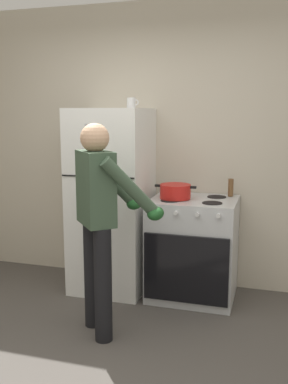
{
  "coord_description": "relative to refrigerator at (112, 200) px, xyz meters",
  "views": [
    {
      "loc": [
        1.1,
        -2.25,
        1.67
      ],
      "look_at": [
        0.04,
        1.32,
        1.0
      ],
      "focal_mm": 41.23,
      "sensor_mm": 36.0,
      "label": 1
    }
  ],
  "objects": [
    {
      "name": "coffee_mug",
      "position": [
        0.18,
        0.05,
        0.9
      ],
      "size": [
        0.11,
        0.08,
        0.1
      ],
      "color": "silver",
      "rests_on": "refrigerator"
    },
    {
      "name": "kitchen_wall_back",
      "position": [
        0.36,
        0.38,
        0.49
      ],
      "size": [
        6.0,
        0.1,
        2.7
      ],
      "primitive_type": "cube",
      "color": "beige",
      "rests_on": "ground"
    },
    {
      "name": "pepper_mill",
      "position": [
        1.08,
        0.2,
        0.14
      ],
      "size": [
        0.05,
        0.05,
        0.16
      ],
      "primitive_type": "cylinder",
      "color": "brown",
      "rests_on": "stove_range"
    },
    {
      "name": "refrigerator",
      "position": [
        0.0,
        0.0,
        0.0
      ],
      "size": [
        0.68,
        0.72,
        1.71
      ],
      "color": "white",
      "rests_on": "ground"
    },
    {
      "name": "person_cook",
      "position": [
        0.24,
        -0.86,
        0.1
      ],
      "size": [
        0.68,
        0.7,
        1.6
      ],
      "color": "black",
      "rests_on": "ground"
    },
    {
      "name": "stove_range",
      "position": [
        0.78,
        -0.01,
        -0.4
      ],
      "size": [
        0.76,
        0.67,
        0.92
      ],
      "color": "silver",
      "rests_on": "ground"
    },
    {
      "name": "red_pot",
      "position": [
        0.62,
        -0.05,
        0.13
      ],
      "size": [
        0.37,
        0.27,
        0.13
      ],
      "color": "red",
      "rests_on": "stove_range"
    }
  ]
}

